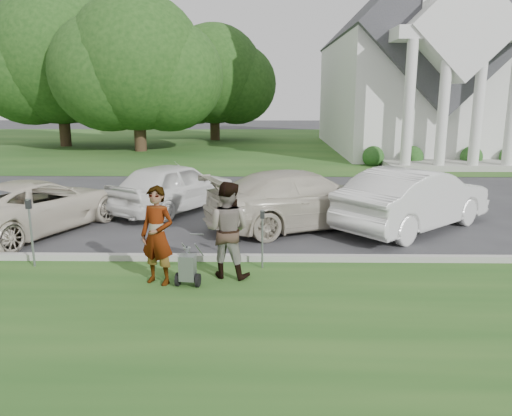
{
  "coord_description": "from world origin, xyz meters",
  "views": [
    {
      "loc": [
        -0.11,
        -9.87,
        3.6
      ],
      "look_at": [
        -0.27,
        0.0,
        1.33
      ],
      "focal_mm": 35.0,
      "sensor_mm": 36.0,
      "label": 1
    }
  ],
  "objects_px": {
    "car_a": "(37,205)",
    "car_d": "(414,199)",
    "church": "(408,56)",
    "car_c": "(303,199)",
    "striping_cart": "(188,268)",
    "parking_meter_near": "(262,232)",
    "tree_far": "(59,62)",
    "parking_meter_far": "(30,224)",
    "car_b": "(174,186)",
    "tree_left": "(137,69)",
    "person_left": "(157,236)",
    "tree_back": "(214,79)",
    "person_right": "(227,230)"
  },
  "relations": [
    {
      "from": "parking_meter_far",
      "to": "car_d",
      "type": "bearing_deg",
      "value": 19.92
    },
    {
      "from": "church",
      "to": "tree_left",
      "type": "relative_size",
      "value": 2.27
    },
    {
      "from": "car_d",
      "to": "parking_meter_near",
      "type": "bearing_deg",
      "value": 87.2
    },
    {
      "from": "parking_meter_far",
      "to": "car_c",
      "type": "bearing_deg",
      "value": 29.74
    },
    {
      "from": "tree_back",
      "to": "car_a",
      "type": "xyz_separation_m",
      "value": [
        -2.15,
        -27.01,
        -4.03
      ]
    },
    {
      "from": "parking_meter_near",
      "to": "car_c",
      "type": "xyz_separation_m",
      "value": [
        1.09,
        3.41,
        -0.02
      ]
    },
    {
      "from": "person_left",
      "to": "car_a",
      "type": "distance_m",
      "value": 5.52
    },
    {
      "from": "striping_cart",
      "to": "car_d",
      "type": "relative_size",
      "value": 0.19
    },
    {
      "from": "striping_cart",
      "to": "parking_meter_far",
      "type": "distance_m",
      "value": 3.63
    },
    {
      "from": "person_right",
      "to": "car_b",
      "type": "relative_size",
      "value": 0.42
    },
    {
      "from": "car_a",
      "to": "car_d",
      "type": "bearing_deg",
      "value": -154.2
    },
    {
      "from": "person_right",
      "to": "car_d",
      "type": "bearing_deg",
      "value": -127.18
    },
    {
      "from": "tree_back",
      "to": "tree_far",
      "type": "bearing_deg",
      "value": -153.44
    },
    {
      "from": "tree_far",
      "to": "person_left",
      "type": "bearing_deg",
      "value": -65.25
    },
    {
      "from": "car_a",
      "to": "car_b",
      "type": "xyz_separation_m",
      "value": [
        3.25,
        2.42,
        0.08
      ]
    },
    {
      "from": "parking_meter_near",
      "to": "church",
      "type": "bearing_deg",
      "value": 68.36
    },
    {
      "from": "tree_left",
      "to": "parking_meter_far",
      "type": "height_order",
      "value": "tree_left"
    },
    {
      "from": "parking_meter_far",
      "to": "car_b",
      "type": "height_order",
      "value": "car_b"
    },
    {
      "from": "parking_meter_far",
      "to": "car_b",
      "type": "xyz_separation_m",
      "value": [
        2.07,
        5.29,
        -0.16
      ]
    },
    {
      "from": "tree_back",
      "to": "tree_left",
      "type": "bearing_deg",
      "value": -116.57
    },
    {
      "from": "car_c",
      "to": "tree_left",
      "type": "bearing_deg",
      "value": 0.84
    },
    {
      "from": "striping_cart",
      "to": "parking_meter_far",
      "type": "height_order",
      "value": "parking_meter_far"
    },
    {
      "from": "striping_cart",
      "to": "parking_meter_near",
      "type": "bearing_deg",
      "value": 42.7
    },
    {
      "from": "tree_far",
      "to": "car_b",
      "type": "bearing_deg",
      "value": -60.45
    },
    {
      "from": "car_a",
      "to": "car_d",
      "type": "distance_m",
      "value": 10.12
    },
    {
      "from": "car_c",
      "to": "car_d",
      "type": "bearing_deg",
      "value": -117.95
    },
    {
      "from": "tree_far",
      "to": "tree_back",
      "type": "distance_m",
      "value": 11.22
    },
    {
      "from": "tree_far",
      "to": "car_a",
      "type": "relative_size",
      "value": 2.32
    },
    {
      "from": "tree_left",
      "to": "car_b",
      "type": "distance_m",
      "value": 17.89
    },
    {
      "from": "car_a",
      "to": "striping_cart",
      "type": "bearing_deg",
      "value": 163.43
    },
    {
      "from": "striping_cart",
      "to": "person_left",
      "type": "height_order",
      "value": "person_left"
    },
    {
      "from": "striping_cart",
      "to": "car_c",
      "type": "xyz_separation_m",
      "value": [
        2.5,
        4.43,
        0.42
      ]
    },
    {
      "from": "person_right",
      "to": "car_d",
      "type": "distance_m",
      "value": 6.07
    },
    {
      "from": "parking_meter_near",
      "to": "car_b",
      "type": "relative_size",
      "value": 0.28
    },
    {
      "from": "parking_meter_near",
      "to": "car_b",
      "type": "xyz_separation_m",
      "value": [
        -2.77,
        5.3,
        -0.02
      ]
    },
    {
      "from": "car_b",
      "to": "tree_back",
      "type": "bearing_deg",
      "value": -54.74
    },
    {
      "from": "person_left",
      "to": "car_b",
      "type": "height_order",
      "value": "person_left"
    },
    {
      "from": "car_a",
      "to": "parking_meter_near",
      "type": "bearing_deg",
      "value": 178.13
    },
    {
      "from": "striping_cart",
      "to": "car_c",
      "type": "relative_size",
      "value": 0.17
    },
    {
      "from": "tree_far",
      "to": "car_a",
      "type": "xyz_separation_m",
      "value": [
        7.85,
        -22.01,
        -4.99
      ]
    },
    {
      "from": "parking_meter_far",
      "to": "car_a",
      "type": "relative_size",
      "value": 0.3
    },
    {
      "from": "person_left",
      "to": "car_d",
      "type": "bearing_deg",
      "value": 56.32
    },
    {
      "from": "parking_meter_far",
      "to": "car_d",
      "type": "height_order",
      "value": "car_d"
    },
    {
      "from": "person_right",
      "to": "parking_meter_near",
      "type": "bearing_deg",
      "value": -130.24
    },
    {
      "from": "church",
      "to": "car_c",
      "type": "height_order",
      "value": "church"
    },
    {
      "from": "striping_cart",
      "to": "car_a",
      "type": "bearing_deg",
      "value": 146.51
    },
    {
      "from": "car_a",
      "to": "car_d",
      "type": "xyz_separation_m",
      "value": [
        10.11,
        0.37,
        0.13
      ]
    },
    {
      "from": "person_left",
      "to": "parking_meter_far",
      "type": "distance_m",
      "value": 2.99
    },
    {
      "from": "person_left",
      "to": "car_a",
      "type": "bearing_deg",
      "value": 159.02
    },
    {
      "from": "tree_back",
      "to": "parking_meter_far",
      "type": "relative_size",
      "value": 6.49
    }
  ]
}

